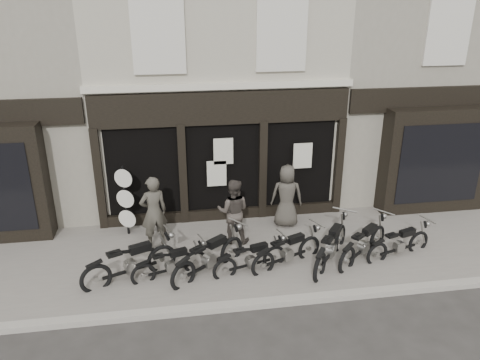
{
  "coord_description": "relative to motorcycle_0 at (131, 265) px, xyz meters",
  "views": [
    {
      "loc": [
        -1.46,
        -9.54,
        6.32
      ],
      "look_at": [
        0.28,
        1.6,
        1.84
      ],
      "focal_mm": 35.0,
      "sensor_mm": 36.0,
      "label": 1
    }
  ],
  "objects": [
    {
      "name": "ground_plane",
      "position": [
        2.52,
        -0.13,
        -0.44
      ],
      "size": [
        90.0,
        90.0,
        0.0
      ],
      "primitive_type": "plane",
      "color": "#2D2B28",
      "rests_on": "ground"
    },
    {
      "name": "pavement",
      "position": [
        2.52,
        0.77,
        -0.38
      ],
      "size": [
        30.0,
        4.2,
        0.12
      ],
      "primitive_type": "cube",
      "color": "slate",
      "rests_on": "ground_plane"
    },
    {
      "name": "kerb",
      "position": [
        2.52,
        -1.38,
        -0.38
      ],
      "size": [
        30.0,
        0.25,
        0.13
      ],
      "primitive_type": "cube",
      "color": "gray",
      "rests_on": "ground_plane"
    },
    {
      "name": "central_building",
      "position": [
        2.52,
        5.82,
        3.64
      ],
      "size": [
        7.3,
        6.22,
        8.34
      ],
      "color": "#A59F8E",
      "rests_on": "ground"
    },
    {
      "name": "neighbour_left",
      "position": [
        -3.83,
        5.77,
        3.6
      ],
      "size": [
        5.6,
        6.73,
        8.34
      ],
      "color": "gray",
      "rests_on": "ground"
    },
    {
      "name": "neighbour_right",
      "position": [
        8.87,
        5.77,
        3.6
      ],
      "size": [
        5.6,
        6.73,
        8.34
      ],
      "color": "gray",
      "rests_on": "ground"
    },
    {
      "name": "motorcycle_0",
      "position": [
        0.0,
        0.0,
        0.0
      ],
      "size": [
        2.19,
        1.23,
        1.12
      ],
      "rotation": [
        0.0,
        0.0,
        0.41
      ],
      "color": "black",
      "rests_on": "ground"
    },
    {
      "name": "motorcycle_1",
      "position": [
        0.91,
        -0.02,
        -0.09
      ],
      "size": [
        1.82,
        0.83,
        0.9
      ],
      "rotation": [
        0.0,
        0.0,
        0.31
      ],
      "color": "black",
      "rests_on": "ground"
    },
    {
      "name": "motorcycle_2",
      "position": [
        1.83,
        -0.01,
        -0.01
      ],
      "size": [
        1.96,
        1.63,
        1.1
      ],
      "rotation": [
        0.0,
        0.0,
        0.66
      ],
      "color": "black",
      "rests_on": "ground"
    },
    {
      "name": "motorcycle_3",
      "position": [
        2.82,
        -0.11,
        -0.07
      ],
      "size": [
        1.9,
        0.82,
        0.93
      ],
      "rotation": [
        0.0,
        0.0,
        0.29
      ],
      "color": "black",
      "rests_on": "ground"
    },
    {
      "name": "motorcycle_4",
      "position": [
        3.77,
        0.04,
        -0.05
      ],
      "size": [
        1.96,
        1.12,
        1.01
      ],
      "rotation": [
        0.0,
        0.0,
        0.42
      ],
      "color": "black",
      "rests_on": "ground"
    },
    {
      "name": "motorcycle_5",
      "position": [
        4.86,
        0.01,
        0.0
      ],
      "size": [
        1.64,
        2.01,
        1.12
      ],
      "rotation": [
        0.0,
        0.0,
        0.93
      ],
      "color": "black",
      "rests_on": "ground"
    },
    {
      "name": "motorcycle_6",
      "position": [
        5.74,
        0.06,
        -0.02
      ],
      "size": [
        1.88,
        1.59,
        1.07
      ],
      "rotation": [
        0.0,
        0.0,
        0.67
      ],
      "color": "black",
      "rests_on": "ground"
    },
    {
      "name": "motorcycle_7",
      "position": [
        6.67,
        -0.0,
        -0.06
      ],
      "size": [
        1.95,
        0.86,
        0.96
      ],
      "rotation": [
        0.0,
        0.0,
        0.29
      ],
      "color": "black",
      "rests_on": "ground"
    },
    {
      "name": "man_left",
      "position": [
        0.54,
        1.46,
        0.65
      ],
      "size": [
        0.81,
        0.64,
        1.95
      ],
      "primitive_type": "imported",
      "rotation": [
        0.0,
        0.0,
        3.42
      ],
      "color": "#433F37",
      "rests_on": "pavement"
    },
    {
      "name": "man_centre",
      "position": [
        2.61,
        1.37,
        0.56
      ],
      "size": [
        1.0,
        0.86,
        1.77
      ],
      "primitive_type": "imported",
      "rotation": [
        0.0,
        0.0,
        2.9
      ],
      "color": "#413A35",
      "rests_on": "pavement"
    },
    {
      "name": "man_right",
      "position": [
        4.24,
        2.09,
        0.59
      ],
      "size": [
        0.98,
        0.74,
        1.82
      ],
      "primitive_type": "imported",
      "rotation": [
        0.0,
        0.0,
        2.95
      ],
      "color": "#3F3B34",
      "rests_on": "pavement"
    },
    {
      "name": "advert_sign_post",
      "position": [
        -0.22,
        2.22,
        0.58
      ],
      "size": [
        0.49,
        0.33,
        2.11
      ],
      "rotation": [
        0.0,
        0.0,
        -0.41
      ],
      "color": "black",
      "rests_on": "ground"
    }
  ]
}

